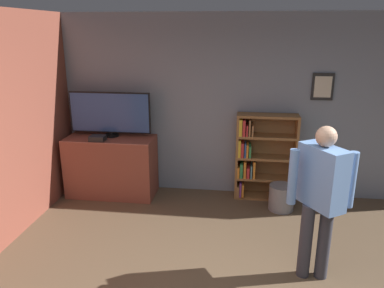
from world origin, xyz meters
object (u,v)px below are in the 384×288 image
object	(u,v)px
television	(110,114)
person	(320,191)
bookshelf	(260,157)
game_console	(98,138)
waste_bin	(281,197)

from	to	relation	value
television	person	xyz separation A→B (m)	(2.72, -1.77, -0.30)
television	bookshelf	world-z (taller)	television
television	game_console	bearing A→B (deg)	-115.70
person	game_console	bearing A→B (deg)	-151.19
waste_bin	bookshelf	bearing A→B (deg)	129.18
game_console	person	distance (m)	3.22
game_console	bookshelf	world-z (taller)	bookshelf
television	waste_bin	size ratio (longest dim) A/B	3.36
game_console	bookshelf	xyz separation A→B (m)	(2.35, 0.36, -0.30)
game_console	television	bearing A→B (deg)	64.30
game_console	bookshelf	distance (m)	2.40
bookshelf	person	xyz separation A→B (m)	(0.49, -1.88, 0.31)
person	waste_bin	distance (m)	1.69
television	bookshelf	distance (m)	2.32
game_console	person	world-z (taller)	person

